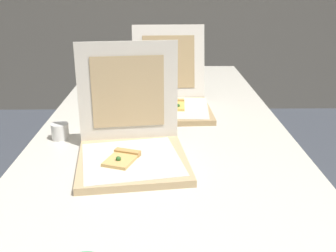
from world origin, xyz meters
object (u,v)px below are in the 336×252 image
at_px(pizza_box_front, 130,145).
at_px(cup_white_near_center, 59,131).
at_px(cup_white_far, 107,97).
at_px(cup_white_mid, 93,118).
at_px(table, 162,135).
at_px(pizza_box_middle, 170,99).

bearing_deg(pizza_box_front, cup_white_near_center, 139.03).
relative_size(cup_white_far, cup_white_mid, 1.00).
xyz_separation_m(table, cup_white_near_center, (-0.37, -0.14, 0.07)).
distance_m(cup_white_far, cup_white_near_center, 0.45).
xyz_separation_m(pizza_box_front, cup_white_near_center, (-0.27, 0.18, -0.02)).
relative_size(pizza_box_front, pizza_box_middle, 0.88).
relative_size(table, pizza_box_middle, 5.20).
relative_size(pizza_box_front, cup_white_near_center, 6.21).
xyz_separation_m(pizza_box_middle, cup_white_mid, (-0.31, -0.19, -0.02)).
height_order(pizza_box_middle, cup_white_near_center, pizza_box_middle).
distance_m(pizza_box_front, cup_white_near_center, 0.33).
relative_size(table, pizza_box_front, 5.88).
xyz_separation_m(cup_white_mid, cup_white_near_center, (-0.10, -0.14, 0.00)).
xyz_separation_m(cup_white_far, cup_white_near_center, (-0.11, -0.44, 0.00)).
bearing_deg(pizza_box_middle, table, -102.39).
height_order(cup_white_mid, cup_white_near_center, same).
distance_m(pizza_box_front, pizza_box_middle, 0.53).
height_order(pizza_box_middle, cup_white_mid, pizza_box_middle).
xyz_separation_m(pizza_box_front, cup_white_far, (-0.16, 0.62, -0.02)).
bearing_deg(cup_white_mid, cup_white_near_center, -124.47).
distance_m(table, pizza_box_front, 0.34).
bearing_deg(cup_white_near_center, cup_white_mid, 55.53).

